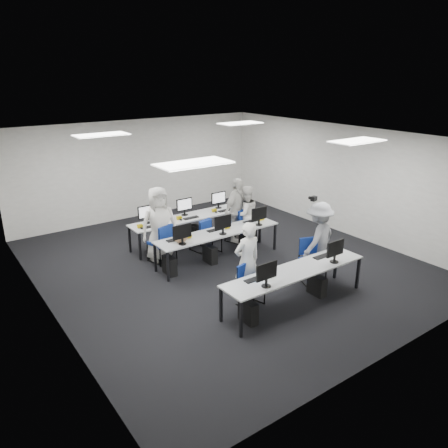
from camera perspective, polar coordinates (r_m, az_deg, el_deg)
room at (r=10.01m, az=-0.09°, el=2.77°), size 9.00×9.02×3.00m
ceiling_panels at (r=9.69m, az=-0.09°, el=11.21°), size 5.20×4.60×0.02m
desk_front at (r=8.60m, az=9.29°, el=-6.26°), size 3.20×0.70×0.73m
desk_mid at (r=10.43m, az=-0.72°, el=-1.29°), size 3.20×0.70×0.73m
desk_back at (r=11.54m, az=-4.70°, el=0.71°), size 3.20×0.70×0.73m
equipment_front at (r=8.61m, az=8.34°, el=-8.58°), size 2.51×0.41×1.19m
equipment_mid at (r=10.44m, az=-1.52°, el=-3.19°), size 2.91×0.41×1.19m
equipment_back at (r=11.76m, az=-3.90°, el=-0.58°), size 2.91×0.41×1.19m
chair_0 at (r=8.66m, az=3.45°, el=-8.93°), size 0.51×0.54×0.83m
chair_1 at (r=9.72m, az=11.38°, el=-5.73°), size 0.61×0.64×0.96m
chair_2 at (r=10.56m, az=-7.55°, el=-3.53°), size 0.55×0.57×0.89m
chair_3 at (r=11.02m, az=-1.81°, el=-2.45°), size 0.53×0.55×0.85m
chair_4 at (r=11.69m, az=2.74°, el=-1.05°), size 0.47×0.51×0.90m
chair_5 at (r=10.62m, az=-8.24°, el=-3.32°), size 0.58×0.61×0.94m
chair_6 at (r=11.16m, az=-3.02°, el=-2.17°), size 0.49×0.52×0.85m
chair_7 at (r=11.75m, az=1.68°, el=-0.89°), size 0.59×0.62×0.93m
handbag at (r=9.78m, az=-5.70°, el=-1.66°), size 0.39×0.33×0.27m
student_0 at (r=8.64m, az=3.02°, el=-4.89°), size 0.61×0.41×1.63m
student_1 at (r=11.57m, az=2.83°, el=1.27°), size 0.83×0.69×1.54m
student_2 at (r=10.50m, az=-8.47°, el=-0.04°), size 0.97×0.71×1.82m
student_3 at (r=11.56m, az=1.64°, el=1.78°), size 1.10×0.75×1.73m
photographer at (r=9.90m, az=12.23°, el=-1.91°), size 1.22×0.90×1.68m
dslr_camera at (r=9.70m, az=11.65°, el=3.27°), size 0.18×0.21×0.10m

